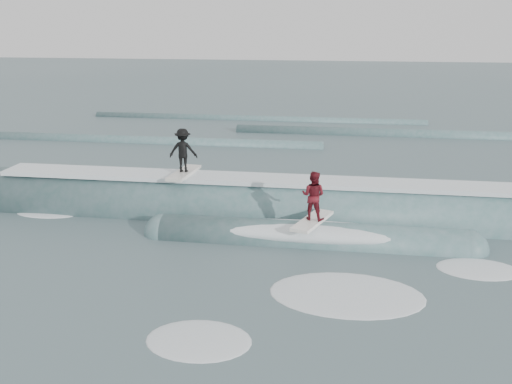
# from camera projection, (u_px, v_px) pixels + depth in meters

# --- Properties ---
(ground) EXTENTS (160.00, 160.00, 0.00)m
(ground) POSITION_uv_depth(u_px,v_px,m) (244.00, 251.00, 16.27)
(ground) COLOR #384C52
(ground) RESTS_ON ground
(breaking_wave) EXTENTS (23.51, 4.02, 2.47)m
(breaking_wave) POSITION_uv_depth(u_px,v_px,m) (267.00, 217.00, 18.98)
(breaking_wave) COLOR #3C6665
(breaking_wave) RESTS_ON ground
(surfer_black) EXTENTS (0.98, 2.04, 1.57)m
(surfer_black) POSITION_uv_depth(u_px,v_px,m) (183.00, 153.00, 19.11)
(surfer_black) COLOR silver
(surfer_black) RESTS_ON ground
(surfer_red) EXTENTS (1.19, 2.07, 1.55)m
(surfer_red) POSITION_uv_depth(u_px,v_px,m) (313.00, 200.00, 16.58)
(surfer_red) COLOR white
(surfer_red) RESTS_ON ground
(whitewater) EXTENTS (15.52, 8.56, 0.10)m
(whitewater) POSITION_uv_depth(u_px,v_px,m) (276.00, 283.00, 14.27)
(whitewater) COLOR white
(whitewater) RESTS_ON ground
(far_swells) EXTENTS (38.74, 8.65, 0.80)m
(far_swells) POSITION_uv_depth(u_px,v_px,m) (286.00, 134.00, 33.06)
(far_swells) COLOR #3C6665
(far_swells) RESTS_ON ground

